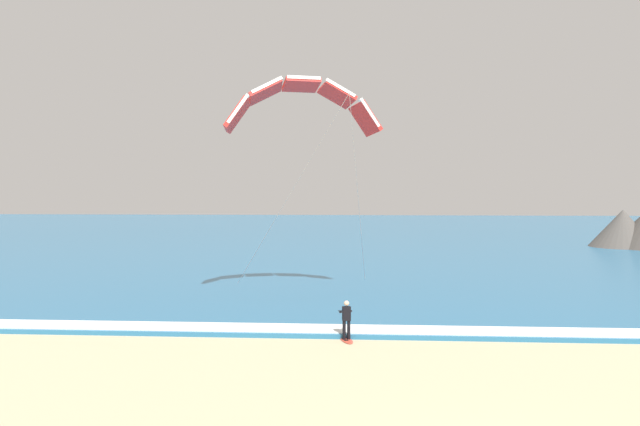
{
  "coord_description": "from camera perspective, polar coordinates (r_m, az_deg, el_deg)",
  "views": [
    {
      "loc": [
        -3.61,
        -12.87,
        6.37
      ],
      "look_at": [
        -5.5,
        16.51,
        5.22
      ],
      "focal_mm": 33.85,
      "sensor_mm": 36.0,
      "label": 1
    }
  ],
  "objects": [
    {
      "name": "sea",
      "position": [
        85.69,
        6.09,
        -1.97
      ],
      "size": [
        200.0,
        120.0,
        0.2
      ],
      "primitive_type": "cube",
      "color": "teal",
      "rests_on": "ground"
    },
    {
      "name": "surf_foam",
      "position": [
        27.33,
        11.39,
        -10.82
      ],
      "size": [
        200.0,
        1.68,
        0.04
      ],
      "primitive_type": "cube",
      "color": "white",
      "rests_on": "sea"
    },
    {
      "name": "surfboard",
      "position": [
        26.02,
        2.51,
        -11.88
      ],
      "size": [
        0.79,
        1.47,
        0.09
      ],
      "color": "#E04C38",
      "rests_on": "ground"
    },
    {
      "name": "kitesurfer",
      "position": [
        25.83,
        2.51,
        -9.91
      ],
      "size": [
        0.61,
        0.61,
        1.69
      ],
      "color": "black",
      "rests_on": "ground"
    },
    {
      "name": "kite_primary",
      "position": [
        34.5,
        -1.69,
        10.58
      ],
      "size": [
        8.78,
        10.28,
        11.48
      ],
      "color": "red"
    },
    {
      "name": "headland_right",
      "position": [
        72.97,
        27.94,
        -1.45
      ],
      "size": [
        10.4,
        8.75,
        4.48
      ],
      "color": "#56514C",
      "rests_on": "ground"
    }
  ]
}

